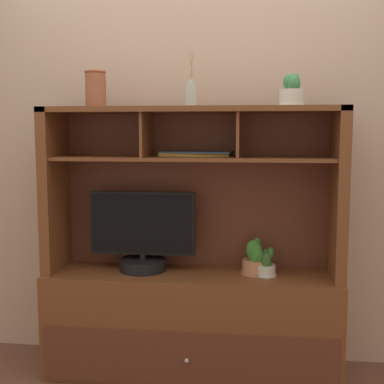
# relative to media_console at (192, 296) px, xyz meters

# --- Properties ---
(floor_plane) EXTENTS (6.00, 6.00, 0.02)m
(floor_plane) POSITION_rel_media_console_xyz_m (0.00, -0.01, -0.47)
(floor_plane) COLOR brown
(floor_plane) RESTS_ON ground
(back_wall) EXTENTS (6.00, 0.02, 2.80)m
(back_wall) POSITION_rel_media_console_xyz_m (0.00, 0.25, 0.94)
(back_wall) COLOR #BFA48E
(back_wall) RESTS_ON ground
(media_console) EXTENTS (1.67, 0.48, 1.54)m
(media_console) POSITION_rel_media_console_xyz_m (0.00, 0.00, 0.00)
(media_console) COLOR brown
(media_console) RESTS_ON ground
(tv_monitor) EXTENTS (0.61, 0.27, 0.46)m
(tv_monitor) POSITION_rel_media_console_xyz_m (-0.29, 0.01, 0.32)
(tv_monitor) COLOR black
(tv_monitor) RESTS_ON media_console
(potted_orchid) EXTENTS (0.17, 0.17, 0.21)m
(potted_orchid) POSITION_rel_media_console_xyz_m (0.36, 0.01, 0.22)
(potted_orchid) COLOR #BA7A56
(potted_orchid) RESTS_ON media_console
(potted_fern) EXTENTS (0.13, 0.13, 0.16)m
(potted_fern) POSITION_rel_media_console_xyz_m (0.41, -0.02, 0.21)
(potted_fern) COLOR silver
(potted_fern) RESTS_ON media_console
(magazine_stack_left) EXTENTS (0.42, 0.20, 0.03)m
(magazine_stack_left) POSITION_rel_media_console_xyz_m (0.01, 0.05, 0.82)
(magazine_stack_left) COLOR gold
(magazine_stack_left) RESTS_ON media_console
(diffuser_bottle) EXTENTS (0.07, 0.07, 0.30)m
(diffuser_bottle) POSITION_rel_media_console_xyz_m (-0.00, -0.03, 1.15)
(diffuser_bottle) COLOR #B5BFB1
(diffuser_bottle) RESTS_ON media_console
(potted_succulent) EXTENTS (0.15, 0.15, 0.18)m
(potted_succulent) POSITION_rel_media_console_xyz_m (0.54, -0.01, 1.16)
(potted_succulent) COLOR silver
(potted_succulent) RESTS_ON media_console
(ceramic_vase) EXTENTS (0.12, 0.12, 0.21)m
(ceramic_vase) POSITION_rel_media_console_xyz_m (-0.54, -0.02, 1.18)
(ceramic_vase) COLOR #965236
(ceramic_vase) RESTS_ON media_console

